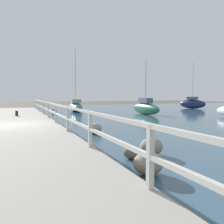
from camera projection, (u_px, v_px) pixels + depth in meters
name	position (u px, v px, depth m)	size (l,w,h in m)	color
ground_plane	(14.00, 130.00, 11.66)	(120.00, 120.00, 0.00)	#4C473D
dock_walkway	(14.00, 128.00, 11.65)	(4.61, 36.00, 0.30)	#9E998E
railing	(55.00, 110.00, 12.46)	(0.10, 32.50, 1.09)	beige
boulder_far_strip	(151.00, 147.00, 6.75)	(0.73, 0.65, 0.54)	gray
boulder_mid_strip	(132.00, 152.00, 6.38)	(0.52, 0.47, 0.39)	#666056
boulder_water_edge	(95.00, 128.00, 10.62)	(0.68, 0.61, 0.51)	gray
boulder_downstream	(54.00, 110.00, 24.10)	(0.62, 0.56, 0.47)	gray
boulder_near_dock	(148.00, 163.00, 5.08)	(0.72, 0.65, 0.54)	gray
mooring_bollard	(17.00, 113.00, 16.73)	(0.21, 0.21, 0.44)	black
sailboat_teal	(76.00, 106.00, 26.53)	(2.43, 6.15, 7.61)	#1E707A
sailboat_navy	(192.00, 103.00, 31.67)	(2.34, 4.12, 6.74)	#192347
sailboat_green	(145.00, 108.00, 21.70)	(1.28, 5.10, 5.28)	#236B42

